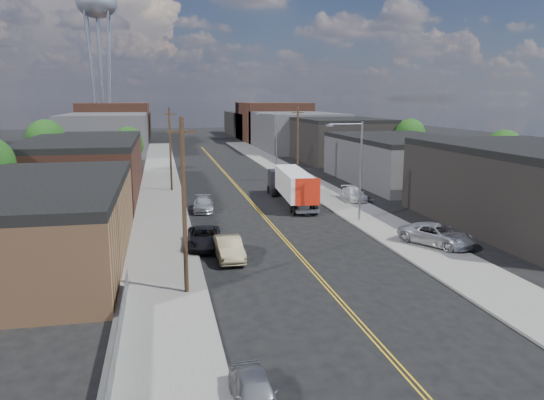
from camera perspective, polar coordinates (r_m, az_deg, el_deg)
name	(u,v)px	position (r m, az deg, el deg)	size (l,w,h in m)	color
ground	(225,173)	(80.36, -5.11, 2.94)	(260.00, 260.00, 0.00)	black
centerline	(239,189)	(65.65, -3.55, 1.20)	(0.32, 120.00, 0.01)	gold
sidewalk_left	(161,191)	(64.97, -11.86, 0.95)	(5.00, 140.00, 0.15)	slate
sidewalk_right	(313,186)	(67.65, 4.44, 1.53)	(5.00, 140.00, 0.15)	slate
warehouse_tan	(31,223)	(38.91, -24.46, -2.25)	(12.00, 22.00, 5.60)	#895F3F
warehouse_brown	(84,167)	(64.10, -19.60, 3.34)	(12.00, 26.00, 6.60)	#4B291E
industrial_right_a	(536,187)	(50.62, 26.54, 1.27)	(14.00, 22.00, 7.10)	black
industrial_right_b	(402,159)	(72.65, 13.78, 4.26)	(14.00, 24.00, 6.10)	#37373A
industrial_right_c	(338,139)	(96.57, 7.12, 6.48)	(14.00, 22.00, 7.60)	black
skyline_left_a	(107,133)	(114.76, -17.33, 6.85)	(16.00, 30.00, 8.00)	#37373A
skyline_right_a	(296,131)	(117.98, 2.55, 7.42)	(16.00, 30.00, 8.00)	#37373A
skyline_left_b	(116,123)	(139.59, -16.43, 7.93)	(16.00, 26.00, 10.00)	#4B291E
skyline_right_b	(272,122)	(142.25, 0.02, 8.41)	(16.00, 26.00, 10.00)	#4B291E
skyline_left_c	(122,125)	(159.59, -15.86, 7.73)	(16.00, 40.00, 7.00)	black
skyline_right_c	(259,124)	(161.91, -1.46, 8.17)	(16.00, 40.00, 7.00)	black
water_tower	(97,9)	(131.17, -18.32, 18.93)	(9.00, 9.00, 36.90)	gray
streetlight_near	(357,164)	(47.54, 9.10, 3.90)	(3.39, 0.25, 9.00)	gray
streetlight_far	(274,137)	(81.05, 0.20, 6.84)	(3.39, 0.25, 9.00)	gray
utility_pole_left_near	(184,206)	(29.65, -9.44, -0.61)	(1.60, 0.26, 10.00)	black
utility_pole_left_far	(170,149)	(64.33, -10.88, 5.44)	(1.60, 0.26, 10.00)	black
utility_pole_right	(298,144)	(69.56, 2.77, 6.01)	(1.60, 0.26, 10.00)	black
chainlink_fence	(118,338)	(24.88, -16.24, -14.05)	(0.05, 16.00, 1.22)	slate
tree_left_mid	(46,141)	(75.68, -23.11, 5.81)	(5.10, 5.04, 8.37)	black
tree_left_far	(129,143)	(81.44, -15.18, 5.94)	(4.35, 4.20, 6.97)	black
tree_right_near	(504,152)	(67.98, 23.68, 4.78)	(4.60, 4.48, 7.44)	black
tree_right_far	(410,136)	(88.53, 14.67, 6.73)	(4.85, 4.76, 7.91)	black
semi_truck	(290,184)	(56.35, 1.97, 1.76)	(3.19, 14.16, 3.66)	silver
car_left_a	(255,392)	(20.14, -1.89, -19.93)	(1.52, 3.77, 1.28)	gray
car_left_b	(229,248)	(36.84, -4.67, -5.20)	(1.68, 4.83, 1.59)	#827455
car_left_c	(204,238)	(39.93, -7.28, -4.06)	(2.50, 5.42, 1.51)	black
car_left_d	(203,204)	(52.90, -7.41, -0.46)	(1.91, 4.70, 1.36)	#B4B6B9
car_right_lot_a	(437,235)	(41.59, 17.32, -3.59)	(2.64, 5.72, 1.59)	silver
car_right_lot_b	(354,194)	(58.06, 8.82, 0.65)	(1.90, 4.67, 1.36)	silver
car_right_lot_c	(300,179)	(68.80, 3.02, 2.31)	(1.51, 3.75, 1.28)	black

